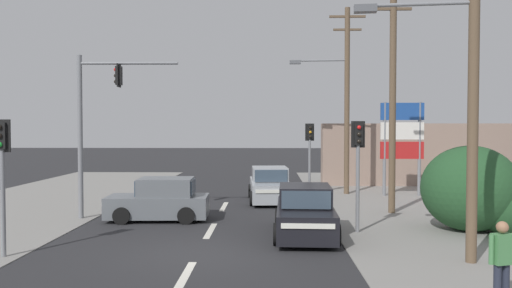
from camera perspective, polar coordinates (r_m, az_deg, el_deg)
The scene contains 19 objects.
ground_plane at distance 13.60m, azimuth -6.72°, elevation -12.39°, with size 140.00×140.00×0.00m, color #28282B.
lane_dash_near at distance 11.69m, azimuth -8.14°, elevation -14.75°, with size 0.20×2.40×0.01m, color silver.
lane_dash_mid at distance 16.50m, azimuth -5.23°, elevation -9.83°, with size 0.20×2.40×0.01m, color silver.
lane_dash_far at distance 21.39m, azimuth -3.68°, elevation -7.13°, with size 0.20×2.40×0.01m, color silver.
kerb_right_verge at distance 16.98m, azimuth 26.58°, elevation -9.66°, with size 10.00×44.00×0.02m, color gray.
utility_pole_foreground_right at distance 13.35m, azimuth 23.00°, elevation 7.94°, with size 3.78×0.59×8.87m.
utility_pole_midground_right at distance 20.20m, azimuth 15.35°, elevation 5.81°, with size 1.80×0.26×9.05m.
utility_pole_background_right at distance 25.54m, azimuth 10.05°, elevation 5.63°, with size 3.78×0.45×9.36m.
traffic_signal_mast at distance 19.18m, azimuth -17.96°, elevation 3.22°, with size 3.69×0.44×6.00m.
pedestal_signal_right_kerb at distance 16.14m, azimuth 11.57°, elevation -1.48°, with size 0.44×0.30×3.56m.
pedestal_signal_left_kerb at distance 14.34m, azimuth -27.02°, elevation -2.05°, with size 0.44×0.29×3.56m.
pedestal_signal_far_median at distance 24.50m, azimuth 6.15°, elevation -0.33°, with size 0.44×0.31×3.56m.
shopping_plaza_sign at distance 25.40m, azimuth 16.35°, elevation 0.96°, with size 2.10×0.16×4.60m.
roadside_bush at distance 17.59m, azimuth 23.80°, elevation -4.95°, with size 3.27×2.80×2.78m.
shopfront_wall_far at distance 30.49m, azimuth 18.81°, elevation -1.15°, with size 12.00×1.00×3.60m, color gray.
sedan_oncoming_mid at distance 15.64m, azimuth 5.61°, elevation -7.87°, with size 2.00×4.29×1.56m.
hatchback_crossing_left at distance 18.49m, azimuth -10.89°, elevation -6.39°, with size 3.70×1.89×1.53m.
sedan_receding_far at distance 22.77m, azimuth 1.58°, elevation -4.81°, with size 2.08×4.33×1.56m.
pedestrian_at_kerb at distance 10.43m, azimuth 26.28°, elevation -11.73°, with size 0.54×0.32×1.63m.
Camera 1 is at (1.87, -13.05, 3.34)m, focal length 35.00 mm.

